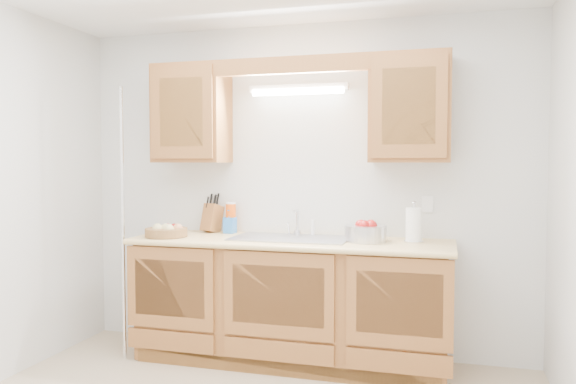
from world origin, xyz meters
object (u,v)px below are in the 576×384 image
(fruit_basket, at_px, (166,231))
(paper_towel, at_px, (414,225))
(knife_block, at_px, (212,218))
(apple_bowl, at_px, (366,232))

(fruit_basket, height_order, paper_towel, paper_towel)
(knife_block, distance_m, apple_bowl, 1.27)
(fruit_basket, xyz_separation_m, knife_block, (0.21, 0.36, 0.07))
(knife_block, height_order, apple_bowl, knife_block)
(knife_block, bearing_deg, fruit_basket, -102.31)
(fruit_basket, relative_size, apple_bowl, 0.95)
(apple_bowl, bearing_deg, fruit_basket, -173.87)
(knife_block, distance_m, paper_towel, 1.58)
(paper_towel, distance_m, apple_bowl, 0.33)
(paper_towel, height_order, apple_bowl, paper_towel)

